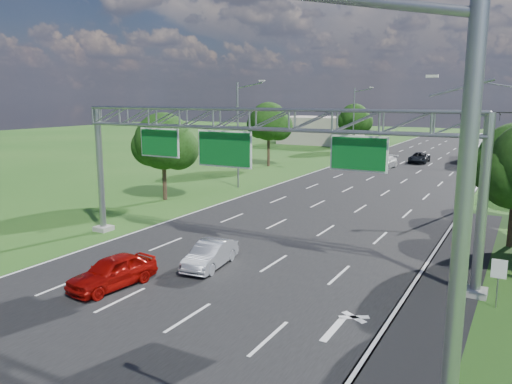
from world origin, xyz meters
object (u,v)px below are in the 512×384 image
Objects in this scene: silver_sedan at (210,254)px; traffic_signal at (487,123)px; regulatory_sign at (499,273)px; red_coupe at (113,272)px; box_truck at (478,149)px; sign_gantry at (254,131)px.

traffic_signal is at bearing 74.14° from silver_sedan.
regulatory_sign reaches higher than red_coupe.
traffic_signal is 61.11m from red_coupe.
box_truck is (7.74, 52.82, 1.06)m from silver_sedan.
silver_sedan is at bearing -106.00° from box_truck.
red_coupe is 0.44× the size of box_truck.
red_coupe reaches higher than silver_sedan.
red_coupe is at bearing -100.10° from traffic_signal.
sign_gantry is 53.51m from traffic_signal.
silver_sedan is (-13.24, -1.52, -0.84)m from regulatory_sign.
box_truck is at bearing 87.55° from red_coupe.
traffic_signal is (7.15, 53.00, -1.72)m from sign_gantry.
traffic_signal is at bearing 82.32° from sign_gantry.
traffic_signal is at bearing 95.20° from regulatory_sign.
regulatory_sign is at bearing -0.81° from silver_sedan.
traffic_signal reaches higher than red_coupe.
traffic_signal is at bearing 87.46° from red_coupe.
traffic_signal reaches higher than box_truck.
sign_gantry reaches higher than silver_sedan.
silver_sedan is 53.39m from box_truck.
silver_sedan is (-8.31, -55.54, -4.50)m from traffic_signal.
regulatory_sign is 0.21× the size of box_truck.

